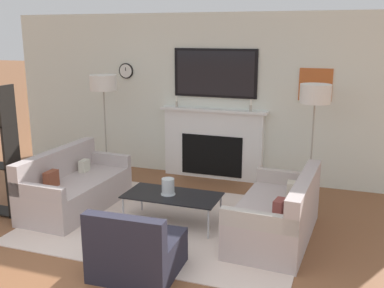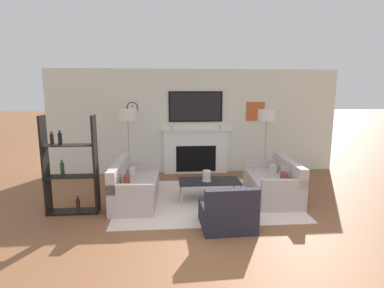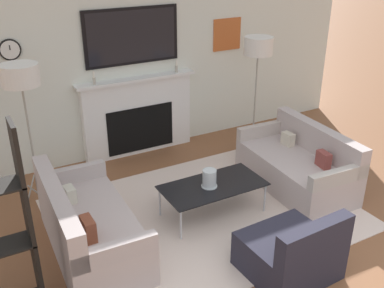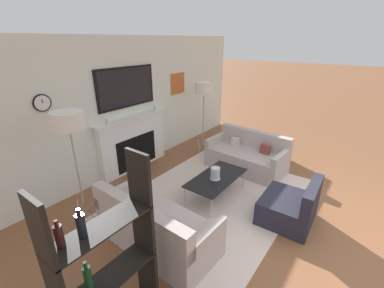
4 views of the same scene
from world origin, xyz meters
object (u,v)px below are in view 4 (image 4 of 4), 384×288
Objects in this scene: couch_right at (247,157)px; armchair at (290,207)px; floor_lamp_left at (68,122)px; floor_lamp_right at (204,89)px; couch_left at (155,228)px; hurricane_candle at (215,174)px; coffee_table at (216,178)px; shelf_unit at (107,266)px.

armchair is (-1.21, -1.29, -0.04)m from couch_right.
floor_lamp_right is at bearing 0.00° from floor_lamp_left.
couch_left is 8.08× the size of hurricane_candle.
hurricane_candle is (-1.38, -0.04, 0.21)m from couch_right.
coffee_table is 2.38m from floor_lamp_right.
armchair is 0.49× the size of shelf_unit.
shelf_unit is (-4.08, -1.78, -0.73)m from floor_lamp_right.
shelf_unit is at bearing -156.47° from floor_lamp_right.
couch_right reaches higher than coffee_table.
coffee_table is 0.69× the size of shelf_unit.
floor_lamp_left reaches higher than hurricane_candle.
shelf_unit reaches higher than couch_right.
coffee_table is (-0.11, 1.26, 0.13)m from armchair.
armchair reaches higher than coffee_table.
floor_lamp_left is at bearing 100.24° from couch_left.
couch_left is 2.81m from couch_right.
floor_lamp_right is at bearing 79.67° from couch_right.
hurricane_candle is at bearing -173.46° from coffee_table.
shelf_unit is (-0.79, -1.78, -0.76)m from floor_lamp_left.
floor_lamp_left is 3.29m from floor_lamp_right.
armchair is 0.49× the size of floor_lamp_left.
armchair is 4.04× the size of hurricane_candle.
couch_left reaches higher than couch_right.
armchair is 1.29m from hurricane_candle.
armchair is at bearing -119.10° from floor_lamp_right.
couch_left is 3.56m from floor_lamp_right.
couch_left reaches higher than hurricane_candle.
floor_lamp_right reaches higher than armchair.
armchair is 0.49× the size of floor_lamp_right.
couch_left is at bearing 178.17° from hurricane_candle.
couch_right is at bearing -23.32° from floor_lamp_left.
floor_lamp_left is (-1.84, 2.61, 1.34)m from armchair.
floor_lamp_left is at bearing 141.89° from coffee_table.
armchair reaches higher than hurricane_candle.
couch_right is 3.91m from shelf_unit.
coffee_table is 0.69× the size of floor_lamp_left.
hurricane_candle is at bearing 9.67° from shelf_unit.
floor_lamp_right is (3.05, 1.31, 1.27)m from couch_left.
couch_left is at bearing 24.33° from shelf_unit.
armchair is (1.60, -1.30, -0.04)m from couch_left.
armchair is at bearing -84.78° from coffee_table.
floor_lamp_right reaches higher than couch_right.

